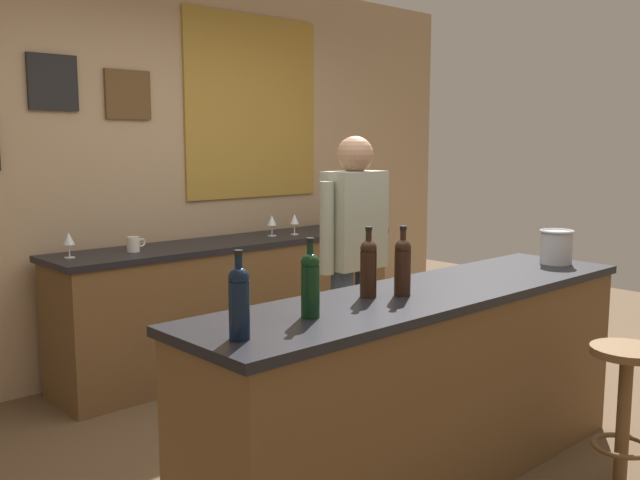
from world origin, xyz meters
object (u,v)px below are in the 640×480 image
(bar_stool, at_px, (625,395))
(wine_glass_b, at_px, (272,221))
(wine_bottle_c, at_px, (368,266))
(ice_bucket, at_px, (556,246))
(wine_bottle_b, at_px, (310,282))
(wine_glass_a, at_px, (69,240))
(bartender, at_px, (354,255))
(wine_bottle_a, at_px, (239,300))
(wine_glass_e, at_px, (334,215))
(coffee_mug, at_px, (134,244))
(wine_glass_c, at_px, (294,220))
(wine_bottle_d, at_px, (403,265))
(wine_glass_d, at_px, (326,217))

(bar_stool, height_order, wine_glass_b, wine_glass_b)
(wine_bottle_c, distance_m, ice_bucket, 1.38)
(wine_bottle_b, relative_size, wine_glass_a, 1.97)
(bartender, distance_m, bar_stool, 1.61)
(bartender, relative_size, wine_glass_a, 10.45)
(wine_bottle_a, xyz_separation_m, ice_bucket, (2.17, 0.03, -0.04))
(bartender, bearing_deg, ice_bucket, -53.37)
(wine_glass_e, height_order, coffee_mug, wine_glass_e)
(wine_bottle_b, height_order, wine_glass_e, wine_bottle_b)
(ice_bucket, bearing_deg, wine_glass_a, 130.89)
(bartender, bearing_deg, wine_glass_e, 50.58)
(wine_glass_b, height_order, wine_glass_e, same)
(wine_glass_c, bearing_deg, wine_bottle_b, -129.26)
(bartender, relative_size, wine_glass_b, 10.45)
(bar_stool, xyz_separation_m, ice_bucket, (0.49, 0.63, 0.56))
(wine_glass_c, relative_size, coffee_mug, 1.24)
(wine_bottle_d, relative_size, wine_glass_a, 1.97)
(ice_bucket, xyz_separation_m, wine_glass_b, (-0.33, 2.08, -0.01))
(wine_bottle_c, bearing_deg, wine_glass_b, 62.03)
(bartender, bearing_deg, coffee_mug, 123.03)
(wine_glass_e, bearing_deg, bar_stool, -106.15)
(wine_bottle_c, xyz_separation_m, wine_glass_e, (1.67, 1.95, -0.05))
(ice_bucket, bearing_deg, wine_bottle_a, -179.18)
(bartender, bearing_deg, wine_bottle_d, -123.82)
(wine_bottle_d, bearing_deg, bartender, 56.18)
(wine_bottle_b, distance_m, wine_glass_d, 2.81)
(bartender, bearing_deg, wine_glass_d, 53.37)
(wine_bottle_c, relative_size, wine_glass_d, 1.97)
(coffee_mug, bearing_deg, wine_bottle_c, -87.98)
(coffee_mug, bearing_deg, wine_bottle_a, -108.89)
(wine_bottle_d, xyz_separation_m, ice_bucket, (1.24, -0.04, -0.04))
(wine_bottle_c, relative_size, wine_glass_a, 1.97)
(coffee_mug, bearing_deg, wine_glass_e, -0.63)
(bartender, xyz_separation_m, coffee_mug, (-0.77, 1.19, 0.01))
(wine_glass_a, height_order, wine_glass_e, same)
(wine_glass_c, xyz_separation_m, coffee_mug, (-1.29, 0.06, -0.06))
(wine_glass_e, bearing_deg, wine_glass_b, 179.12)
(wine_glass_b, xyz_separation_m, wine_glass_e, (0.63, -0.01, 0.00))
(wine_glass_c, bearing_deg, wine_glass_d, 1.09)
(wine_bottle_a, bearing_deg, bartender, 31.81)
(wine_bottle_a, xyz_separation_m, wine_glass_a, (0.33, 2.16, -0.05))
(ice_bucket, xyz_separation_m, wine_glass_a, (-1.84, 2.13, -0.01))
(wine_bottle_b, distance_m, ice_bucket, 1.79)
(wine_bottle_a, bearing_deg, wine_bottle_b, 9.13)
(wine_bottle_d, height_order, ice_bucket, wine_bottle_d)
(wine_glass_d, distance_m, wine_glass_e, 0.12)
(wine_bottle_b, distance_m, wine_glass_e, 2.92)
(bartender, height_order, wine_glass_a, bartender)
(wine_glass_d, height_order, wine_glass_e, same)
(wine_bottle_c, bearing_deg, wine_bottle_d, -31.56)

